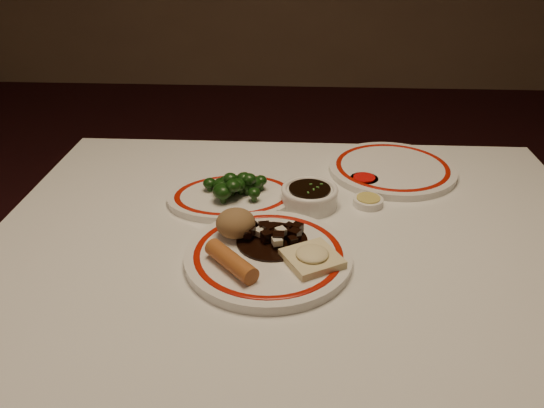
{
  "coord_description": "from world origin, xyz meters",
  "views": [
    {
      "loc": [
        -0.0,
        -0.88,
        1.3
      ],
      "look_at": [
        -0.05,
        0.01,
        0.8
      ],
      "focal_mm": 35.0,
      "sensor_mm": 36.0,
      "label": 1
    }
  ],
  "objects": [
    {
      "name": "sweet_sour_dish",
      "position": [
        0.15,
        0.21,
        0.76
      ],
      "size": [
        0.06,
        0.06,
        0.02
      ],
      "color": "white",
      "rests_on": "dining_table"
    },
    {
      "name": "fried_wonton",
      "position": [
        0.02,
        -0.13,
        0.78
      ],
      "size": [
        0.12,
        0.12,
        0.02
      ],
      "color": "beige",
      "rests_on": "main_plate"
    },
    {
      "name": "broccoli_plate",
      "position": [
        -0.14,
        0.12,
        0.76
      ],
      "size": [
        0.31,
        0.28,
        0.02
      ],
      "color": "white",
      "rests_on": "dining_table"
    },
    {
      "name": "broccoli_pile",
      "position": [
        -0.14,
        0.11,
        0.79
      ],
      "size": [
        0.14,
        0.09,
        0.05
      ],
      "color": "#23471C",
      "rests_on": "broccoli_plate"
    },
    {
      "name": "mustard_dish",
      "position": [
        0.15,
        0.11,
        0.76
      ],
      "size": [
        0.06,
        0.06,
        0.02
      ],
      "color": "white",
      "rests_on": "dining_table"
    },
    {
      "name": "main_plate",
      "position": [
        -0.05,
        -0.11,
        0.76
      ],
      "size": [
        0.4,
        0.4,
        0.02
      ],
      "color": "white",
      "rests_on": "dining_table"
    },
    {
      "name": "stirfry_heap",
      "position": [
        -0.05,
        -0.06,
        0.78
      ],
      "size": [
        0.13,
        0.13,
        0.03
      ],
      "color": "black",
      "rests_on": "main_plate"
    },
    {
      "name": "spring_roll",
      "position": [
        -0.11,
        -0.16,
        0.78
      ],
      "size": [
        0.1,
        0.11,
        0.03
      ],
      "primitive_type": "cylinder",
      "rotation": [
        1.57,
        0.0,
        0.74
      ],
      "color": "#B6652C",
      "rests_on": "main_plate"
    },
    {
      "name": "dining_table",
      "position": [
        0.0,
        0.0,
        0.66
      ],
      "size": [
        1.2,
        0.9,
        0.75
      ],
      "color": "white",
      "rests_on": "ground"
    },
    {
      "name": "far_plate",
      "position": [
        0.22,
        0.28,
        0.76
      ],
      "size": [
        0.36,
        0.36,
        0.02
      ],
      "color": "white",
      "rests_on": "dining_table"
    },
    {
      "name": "rice_mound",
      "position": [
        -0.12,
        -0.05,
        0.79
      ],
      "size": [
        0.07,
        0.07,
        0.05
      ],
      "primitive_type": "ellipsoid",
      "color": "olive",
      "rests_on": "main_plate"
    },
    {
      "name": "soy_bowl",
      "position": [
        0.02,
        0.1,
        0.77
      ],
      "size": [
        0.12,
        0.12,
        0.04
      ],
      "color": "white",
      "rests_on": "dining_table"
    }
  ]
}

